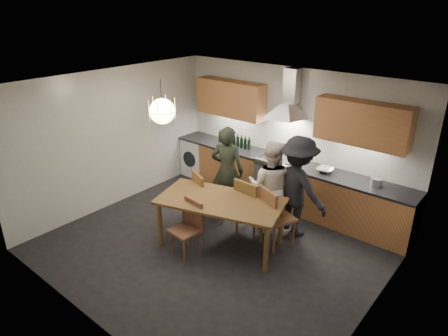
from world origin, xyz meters
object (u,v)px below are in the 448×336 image
Objects in this scene: dining_table at (221,205)px; chair_front at (189,224)px; person_right at (297,187)px; person_left at (227,171)px; stock_pot at (377,182)px; wine_bottles at (234,139)px; mixing_bowl at (325,170)px; chair_back_left at (204,195)px; person_mid at (271,187)px.

chair_front reaches higher than dining_table.
chair_front is 1.87m from person_right.
person_left reaches higher than stock_pot.
chair_front is 1.08× the size of wine_bottles.
dining_table is 7.32× the size of mixing_bowl.
stock_pot is at bearing -129.73° from person_right.
stock_pot is at bearing 0.38° from mixing_bowl.
chair_back_left is 0.60× the size of person_mid.
person_right is 2.10× the size of wine_bottles.
person_mid is 0.93× the size of person_right.
person_mid is at bearing -117.17° from mixing_bowl.
person_mid is at bearing 74.30° from chair_front.
stock_pot is (1.40, 0.97, 0.15)m from person_mid.
stock_pot is at bearing -179.02° from person_left.
stock_pot is at bearing 30.43° from dining_table.
person_mid is 5.55× the size of mixing_bowl.
wine_bottles reaches higher than chair_front.
dining_table is 1.32× the size of person_mid.
chair_front is 3.08× the size of mixing_bowl.
person_right is at bearing -140.92° from stock_pot.
person_left is (-0.38, 1.40, 0.32)m from chair_front.
dining_table is 1.28× the size of person_left.
person_left is at bearing -20.58° from person_mid.
person_left is at bearing -146.27° from mixing_bowl.
wine_bottles reaches higher than stock_pot.
dining_table is 2.18× the size of chair_back_left.
chair_back_left is 1.19m from person_mid.
person_right is (0.74, 1.08, 0.15)m from dining_table.
wine_bottles reaches higher than dining_table.
person_mid is at bearing -32.64° from wine_bottles.
person_left is (-0.61, 0.92, 0.11)m from dining_table.
dining_table is 2.07m from mixing_bowl.
stock_pot is 0.23× the size of wine_bottles.
stock_pot reaches higher than chair_back_left.
person_left is (0.06, 0.58, 0.28)m from chair_back_left.
chair_back_left reaches higher than chair_front.
dining_table is at bearing 49.61° from person_mid.
chair_back_left is 0.64m from person_left.
mixing_bowl reaches higher than chair_front.
person_mid is 1.91m from wine_bottles.
chair_back_left is (-0.67, 0.34, -0.16)m from dining_table.
chair_front is at bearing -114.18° from mixing_bowl.
mixing_bowl is 0.35× the size of wine_bottles.
person_left is at bearing 106.87° from dining_table.
mixing_bowl is at bearing -109.81° from chair_back_left.
person_left is 1.74m from mixing_bowl.
person_left is at bearing -157.59° from stock_pot.
chair_back_left is 0.93m from chair_front.
chair_front is 2.62m from mixing_bowl.
dining_table is at bearing -113.83° from mixing_bowl.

